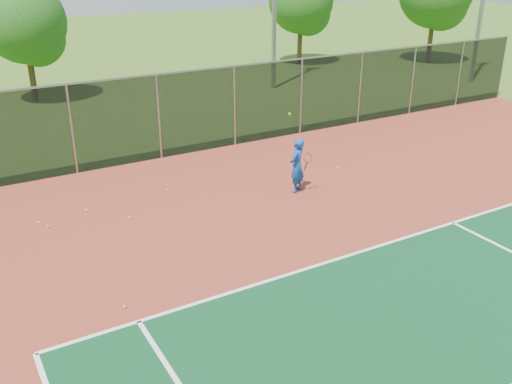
% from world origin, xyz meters
% --- Properties ---
extents(ground, '(120.00, 120.00, 0.00)m').
position_xyz_m(ground, '(0.00, 0.00, 0.00)').
color(ground, '#385E1B').
rests_on(ground, ground).
extents(court_apron, '(30.00, 20.00, 0.02)m').
position_xyz_m(court_apron, '(0.00, 2.00, 0.01)').
color(court_apron, '#923825').
rests_on(court_apron, ground).
extents(fence_back, '(30.00, 0.06, 3.03)m').
position_xyz_m(fence_back, '(0.00, 12.00, 1.56)').
color(fence_back, black).
rests_on(fence_back, court_apron).
extents(tennis_player, '(0.74, 0.75, 2.52)m').
position_xyz_m(tennis_player, '(-0.50, 7.01, 0.88)').
color(tennis_player, '#1146A7').
rests_on(tennis_player, court_apron).
extents(practice_ball_0, '(0.07, 0.07, 0.07)m').
position_xyz_m(practice_ball_0, '(-5.61, 7.70, 0.06)').
color(practice_ball_0, '#CED418').
rests_on(practice_ball_0, court_apron).
extents(practice_ball_1, '(0.07, 0.07, 0.07)m').
position_xyz_m(practice_ball_1, '(-7.09, 3.61, 0.06)').
color(practice_ball_1, '#CED418').
rests_on(practice_ball_1, court_apron).
extents(practice_ball_2, '(0.07, 0.07, 0.07)m').
position_xyz_m(practice_ball_2, '(1.78, 7.92, 0.06)').
color(practice_ball_2, '#CED418').
rests_on(practice_ball_2, court_apron).
extents(practice_ball_3, '(0.07, 0.07, 0.07)m').
position_xyz_m(practice_ball_3, '(-7.88, 8.64, 0.06)').
color(practice_ball_3, '#CED418').
rests_on(practice_ball_3, court_apron).
extents(practice_ball_4, '(0.07, 0.07, 0.07)m').
position_xyz_m(practice_ball_4, '(-7.71, 8.27, 0.06)').
color(practice_ball_4, '#CED418').
rests_on(practice_ball_4, court_apron).
extents(practice_ball_5, '(0.07, 0.07, 0.07)m').
position_xyz_m(practice_ball_5, '(-6.54, 8.79, 0.06)').
color(practice_ball_5, '#CED418').
rests_on(practice_ball_5, court_apron).
extents(practice_ball_8, '(0.07, 0.07, 0.07)m').
position_xyz_m(practice_ball_8, '(-3.97, 9.00, 0.06)').
color(practice_ball_8, '#CED418').
rests_on(practice_ball_8, court_apron).
extents(tree_back_left, '(3.93, 3.93, 5.77)m').
position_xyz_m(tree_back_left, '(-5.24, 22.82, 3.62)').
color(tree_back_left, '#372614').
rests_on(tree_back_left, ground).
extents(tree_back_mid, '(4.05, 4.05, 5.96)m').
position_xyz_m(tree_back_mid, '(11.55, 24.53, 3.74)').
color(tree_back_mid, '#372614').
rests_on(tree_back_mid, ground).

